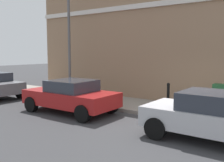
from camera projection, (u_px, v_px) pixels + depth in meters
ground at (181, 128)px, 8.47m from camera, size 80.00×80.00×0.00m
sidewalk at (85, 98)px, 13.55m from camera, size 2.49×30.00×0.15m
corner_building at (160, 27)px, 16.07m from camera, size 7.67×12.35×8.07m
car_silver at (224, 117)px, 7.03m from camera, size 1.89×4.39×1.38m
car_red at (71, 96)px, 10.57m from camera, size 1.99×3.96×1.35m
utility_cabinet at (221, 101)px, 9.63m from camera, size 0.46×0.61×1.15m
bollard_near_cabinet at (168, 94)px, 10.96m from camera, size 0.14×0.14×1.04m
lamppost at (69, 36)px, 13.72m from camera, size 0.20×0.44×5.72m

